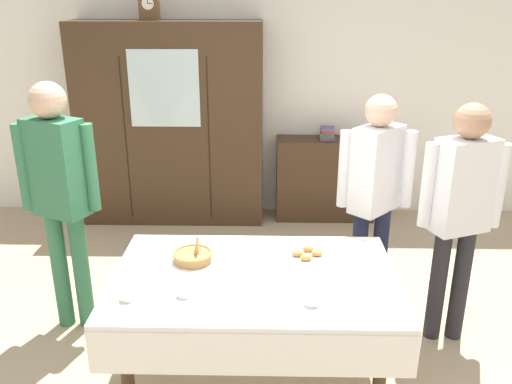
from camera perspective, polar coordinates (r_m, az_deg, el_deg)
ground_plane at (r=3.63m, az=-0.07°, el=-17.58°), size 12.00×12.00×0.00m
back_wall at (r=5.58m, az=0.56°, el=11.32°), size 6.40×0.10×2.70m
dining_table at (r=3.07m, az=-0.18°, el=-10.79°), size 1.60×1.04×0.75m
wall_cabinet at (r=5.44m, az=-9.09°, el=7.08°), size 1.83×0.46×2.00m
mantel_clock at (r=5.33m, az=-11.34°, el=18.83°), size 0.18×0.11×0.24m
bookshelf_low at (r=5.60m, az=7.37°, el=1.41°), size 1.01×0.35×0.85m
book_stack at (r=5.46m, az=7.60°, el=6.22°), size 0.15×0.21×0.12m
tea_cup_mid_right at (r=2.85m, az=-7.63°, el=-10.63°), size 0.13×0.13×0.06m
tea_cup_back_edge at (r=2.77m, az=6.02°, el=-11.53°), size 0.13×0.13×0.06m
tea_cup_far_right at (r=2.87m, az=-13.52°, el=-10.80°), size 0.13×0.13×0.06m
bread_basket at (r=3.20m, az=-6.75°, el=-6.77°), size 0.24×0.24×0.16m
pastry_plate at (r=3.24m, az=5.48°, el=-6.74°), size 0.28×0.28×0.05m
spoon_mid_left at (r=3.19m, az=1.81°, el=-7.38°), size 0.12×0.02×0.01m
spoon_far_left at (r=3.36m, az=-10.21°, el=-6.16°), size 0.12×0.02×0.01m
person_by_cabinet at (r=3.72m, az=-20.27°, el=0.75°), size 0.52×0.33×1.73m
person_behind_table_right at (r=3.61m, az=21.00°, el=-1.12°), size 0.52×0.32×1.63m
person_near_right_end at (r=3.80m, az=12.57°, el=0.68°), size 0.52×0.40×1.62m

